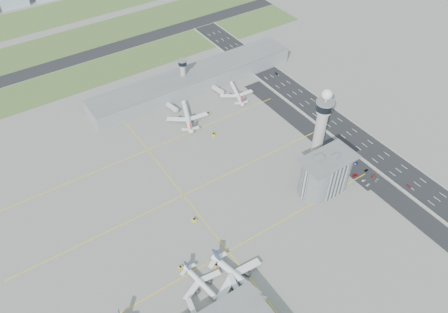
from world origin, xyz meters
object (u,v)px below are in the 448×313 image
tug_2 (181,267)px  car_lot_8 (366,170)px  airplane_near_c (239,276)px  car_lot_5 (335,158)px  car_lot_9 (356,164)px  tug_3 (194,220)px  car_lot_4 (340,162)px  car_lot_6 (377,180)px  car_hw_0 (409,186)px  car_lot_10 (352,160)px  car_lot_2 (355,175)px  airplane_near_b (202,283)px  car_lot_7 (374,176)px  tug_5 (208,113)px  jet_bridge_near_2 (239,295)px  jet_bridge_far_1 (213,88)px  airplane_far_b (237,91)px  car_hw_2 (277,74)px  admin_building (325,173)px  car_hw_4 (232,52)px  secondary_tower (183,72)px  car_lot_0 (368,185)px  car_lot_3 (348,168)px  jet_bridge_far_0 (168,105)px  tug_1 (216,265)px  car_lot_11 (345,153)px  control_tower (322,122)px  tug_4 (213,134)px  car_lot_1 (364,180)px  car_hw_1 (326,117)px  airplane_far_a (187,114)px

tug_2 → car_lot_8: (165.95, -4.91, -0.21)m
airplane_near_c → car_lot_5: (129.66, 48.18, -5.74)m
tug_2 → car_lot_9: tug_2 is taller
tug_3 → tug_2: bearing=-139.1°
airplane_near_c → car_lot_4: airplane_near_c is taller
tug_2 → car_lot_6: tug_2 is taller
car_lot_9 → car_hw_0: car_hw_0 is taller
car_lot_10 → car_lot_2: bearing=151.9°
tug_2 → airplane_near_b: bearing=11.1°
car_lot_2 → car_lot_7: car_lot_2 is taller
tug_5 → car_lot_10: size_ratio=0.71×
car_lot_10 → jet_bridge_near_2: bearing=118.1°
car_lot_5 → jet_bridge_far_1: bearing=14.1°
airplane_far_b → car_hw_2: bearing=-63.1°
car_lot_6 → tug_2: bearing=78.9°
admin_building → car_hw_4: 211.32m
secondary_tower → car_lot_0: bearing=-74.5°
car_lot_0 → car_lot_3: (0.24, 20.97, 0.02)m
car_hw_2 → jet_bridge_far_0: bearing=169.1°
tug_2 → secondary_tower: bearing=146.6°
tug_1 → car_lot_11: (145.96, 30.09, -0.39)m
car_lot_7 → car_lot_8: (-0.14, 7.40, 0.01)m
jet_bridge_far_0 → car_lot_9: size_ratio=3.89×
airplane_far_b → jet_bridge_near_2: 209.99m
airplane_near_b → airplane_far_b: (133.58, 154.66, 0.59)m
car_lot_6 → car_hw_4: size_ratio=1.16×
jet_bridge_far_0 → car_lot_6: 194.19m
tug_3 → car_lot_5: 128.73m
car_hw_4 → admin_building: bearing=-105.3°
car_lot_4 → car_lot_11: 11.31m
airplane_far_b → admin_building: bearing=-167.3°
control_tower → tug_3: size_ratio=18.18×
admin_building → secondary_tower: bearing=97.3°
tug_4 → tug_5: 30.00m
jet_bridge_near_2 → tug_3: size_ratio=3.95×
admin_building → car_hw_2: bearing=63.9°
control_tower → car_lot_0: control_tower is taller
car_lot_7 → tug_5: bearing=19.0°
jet_bridge_far_1 → car_lot_1: jet_bridge_far_1 is taller
tug_1 → car_lot_8: (146.05, 6.67, -0.31)m
airplane_near_c → car_hw_0: airplane_near_c is taller
car_hw_1 → car_hw_2: 80.92m
admin_building → car_lot_7: bearing=-18.0°
car_lot_5 → car_hw_1: size_ratio=0.92×
jet_bridge_near_2 → car_lot_2: 139.18m
secondary_tower → airplane_far_a: size_ratio=0.72×
airplane_far_a → car_lot_10: bearing=-123.4°
control_tower → car_lot_4: (11.12, -17.52, -34.47)m
airplane_near_c → airplane_far_b: airplane_near_c is taller
tug_5 → car_lot_2: 140.67m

